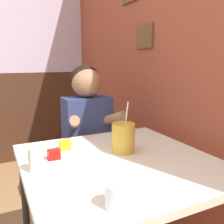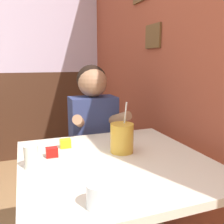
% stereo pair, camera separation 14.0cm
% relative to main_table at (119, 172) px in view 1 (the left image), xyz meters
% --- Properties ---
extents(brick_wall_right, '(0.08, 4.43, 2.70)m').
position_rel_main_table_xyz_m(brick_wall_right, '(0.58, 0.93, 0.67)').
color(brick_wall_right, brown).
rests_on(brick_wall_right, ground_plane).
extents(main_table, '(0.93, 0.94, 0.75)m').
position_rel_main_table_xyz_m(main_table, '(0.00, 0.00, 0.00)').
color(main_table, beige).
rests_on(main_table, ground_plane).
extents(person_seated, '(0.42, 0.41, 1.21)m').
position_rel_main_table_xyz_m(person_seated, '(0.07, 0.65, -0.03)').
color(person_seated, navy).
rests_on(person_seated, ground_plane).
extents(cocktail_pitcher, '(0.13, 0.13, 0.28)m').
position_rel_main_table_xyz_m(cocktail_pitcher, '(0.07, 0.09, 0.14)').
color(cocktail_pitcher, gold).
rests_on(cocktail_pitcher, main_table).
extents(glass_near_pitcher, '(0.08, 0.08, 0.09)m').
position_rel_main_table_xyz_m(glass_near_pitcher, '(-0.20, -0.37, 0.11)').
color(glass_near_pitcher, silver).
rests_on(glass_near_pitcher, main_table).
extents(glass_center, '(0.06, 0.06, 0.11)m').
position_rel_main_table_xyz_m(glass_center, '(-0.40, 0.04, 0.12)').
color(glass_center, silver).
rests_on(glass_center, main_table).
extents(condiment_ketchup, '(0.06, 0.04, 0.05)m').
position_rel_main_table_xyz_m(condiment_ketchup, '(-0.30, 0.15, 0.09)').
color(condiment_ketchup, '#B7140F').
rests_on(condiment_ketchup, main_table).
extents(condiment_mustard, '(0.06, 0.04, 0.05)m').
position_rel_main_table_xyz_m(condiment_mustard, '(-0.21, 0.27, 0.09)').
color(condiment_mustard, yellow).
rests_on(condiment_mustard, main_table).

